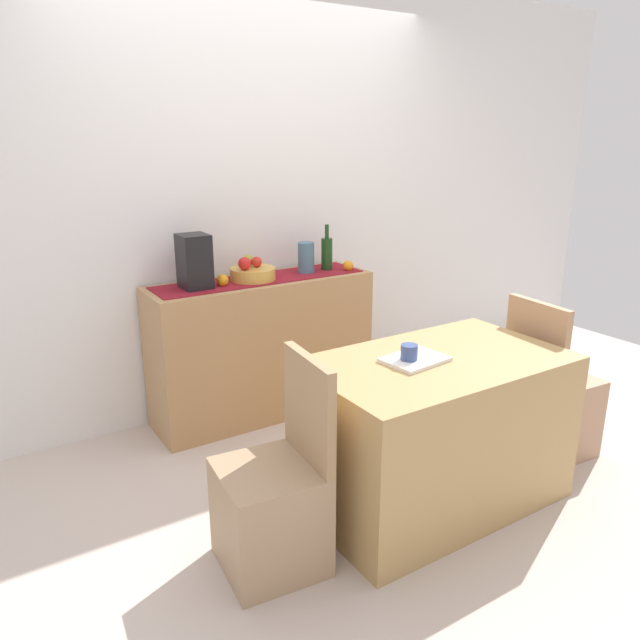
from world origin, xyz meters
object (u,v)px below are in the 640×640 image
ceramic_vase (306,258)px  chair_near_window (274,507)px  coffee_maker (194,262)px  fruit_bowl (253,274)px  coffee_cup (409,354)px  sideboard_console (263,347)px  dining_table (434,430)px  chair_by_corner (549,408)px  wine_bottle (327,253)px  open_book (415,360)px

ceramic_vase → chair_near_window: (-0.96, -1.31, -0.71)m
coffee_maker → fruit_bowl: bearing=0.0°
coffee_cup → coffee_maker: bearing=111.2°
sideboard_console → coffee_maker: 0.73m
fruit_bowl → dining_table: 1.45m
fruit_bowl → chair_near_window: bearing=-113.9°
sideboard_console → chair_near_window: (-0.63, -1.31, -0.17)m
dining_table → chair_by_corner: 0.88m
coffee_maker → ceramic_vase: (0.74, 0.00, -0.06)m
coffee_maker → coffee_cup: coffee_maker is taller
dining_table → coffee_maker: bearing=116.6°
sideboard_console → ceramic_vase: ceramic_vase is taller
coffee_maker → chair_by_corner: bearing=-40.6°
wine_bottle → chair_near_window: 1.87m
fruit_bowl → ceramic_vase: size_ratio=1.38×
ceramic_vase → open_book: (-0.20, -1.28, -0.23)m
wine_bottle → sideboard_console: bearing=180.0°
wine_bottle → dining_table: 1.47m
sideboard_console → wine_bottle: bearing=0.0°
fruit_bowl → open_book: fruit_bowl is taller
open_book → coffee_cup: 0.05m
wine_bottle → coffee_cup: size_ratio=3.36×
coffee_maker → chair_near_window: bearing=-99.5°
ceramic_vase → chair_near_window: size_ratio=0.22×
coffee_cup → fruit_bowl: bearing=96.0°
wine_bottle → open_book: size_ratio=1.06×
coffee_cup → chair_by_corner: size_ratio=0.10×
wine_bottle → ceramic_vase: (-0.16, 0.00, -0.01)m
dining_table → ceramic_vase: bearing=86.3°
wine_bottle → coffee_maker: 0.90m
wine_bottle → ceramic_vase: wine_bottle is taller
sideboard_console → ceramic_vase: size_ratio=7.08×
sideboard_console → chair_near_window: 1.47m
fruit_bowl → open_book: bearing=-82.2°
wine_bottle → chair_by_corner: bearing=-64.1°
dining_table → fruit_bowl: bearing=102.6°
coffee_maker → chair_near_window: 1.54m
fruit_bowl → open_book: 1.31m
wine_bottle → fruit_bowl: bearing=180.0°
open_book → coffee_maker: bearing=106.2°
dining_table → open_book: bearing=166.5°
ceramic_vase → dining_table: bearing=-93.7°
coffee_maker → open_book: 1.42m
wine_bottle → coffee_maker: (-0.90, 0.00, 0.04)m
ceramic_vase → chair_by_corner: 1.69m
open_book → chair_by_corner: 1.10m
chair_near_window → wine_bottle: bearing=49.7°
coffee_maker → ceramic_vase: coffee_maker is taller
sideboard_console → open_book: (0.12, -1.28, 0.31)m
wine_bottle → open_book: wine_bottle is taller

